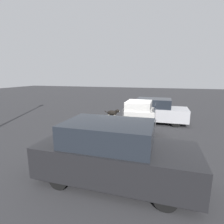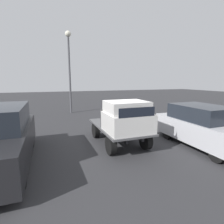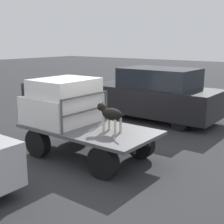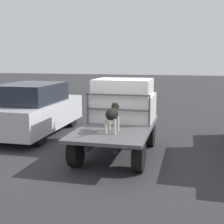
% 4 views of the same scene
% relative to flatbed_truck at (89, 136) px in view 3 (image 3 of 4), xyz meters
% --- Properties ---
extents(ground_plane, '(80.00, 80.00, 0.00)m').
position_rel_flatbed_truck_xyz_m(ground_plane, '(0.00, 0.00, -0.57)').
color(ground_plane, '#2D2D30').
extents(flatbed_truck, '(3.54, 1.85, 0.81)m').
position_rel_flatbed_truck_xyz_m(flatbed_truck, '(0.00, 0.00, 0.00)').
color(flatbed_truck, black).
rests_on(flatbed_truck, ground).
extents(truck_cab, '(1.57, 1.73, 1.19)m').
position_rel_flatbed_truck_xyz_m(truck_cab, '(0.90, 0.00, 0.80)').
color(truck_cab, silver).
rests_on(truck_cab, flatbed_truck).
extents(truck_headboard, '(0.04, 1.73, 0.84)m').
position_rel_flatbed_truck_xyz_m(truck_headboard, '(0.08, 0.00, 0.78)').
color(truck_headboard, '#4C4C4F').
rests_on(truck_headboard, flatbed_truck).
extents(dog, '(0.93, 0.29, 0.71)m').
position_rel_flatbed_truck_xyz_m(dog, '(-0.67, -0.04, 0.68)').
color(dog, beige).
rests_on(dog, flatbed_truck).
extents(parked_pickup_far, '(5.00, 2.05, 1.98)m').
position_rel_flatbed_truck_xyz_m(parked_pickup_far, '(0.69, -4.59, 0.39)').
color(parked_pickup_far, black).
rests_on(parked_pickup_far, ground).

